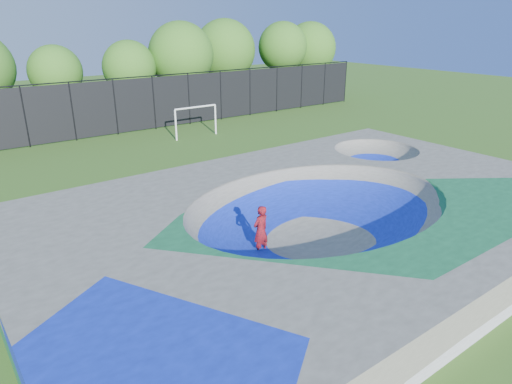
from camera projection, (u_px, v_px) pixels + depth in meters
ground at (319, 236)px, 17.77m from camera, size 120.00×120.00×0.00m
skate_deck at (320, 218)px, 17.50m from camera, size 22.00×14.00×1.50m
skater at (261, 231)px, 16.05m from camera, size 0.74×0.55×1.86m
skateboard at (261, 253)px, 16.37m from camera, size 0.80×0.29×0.05m
soccer_goal at (196, 116)px, 32.19m from camera, size 3.34×0.12×2.21m
fence at (115, 106)px, 32.75m from camera, size 48.09×0.09×4.04m
treeline at (130, 57)px, 37.25m from camera, size 51.70×7.78×8.23m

